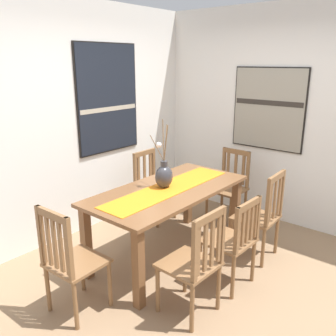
{
  "coord_description": "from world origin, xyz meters",
  "views": [
    {
      "loc": [
        -2.48,
        -1.62,
        2.03
      ],
      "look_at": [
        0.13,
        0.55,
        1.0
      ],
      "focal_mm": 38.17,
      "sensor_mm": 36.0,
      "label": 1
    }
  ],
  "objects_px": {
    "chair_3": "(70,260)",
    "centerpiece_vase": "(164,175)",
    "dining_table": "(169,199)",
    "chair_4": "(233,239)",
    "chair_1": "(261,215)",
    "painting_on_side_wall": "(268,109)",
    "painting_on_back_wall": "(108,99)",
    "chair_0": "(152,185)",
    "chair_5": "(195,262)",
    "chair_2": "(229,186)"
  },
  "relations": [
    {
      "from": "chair_3",
      "to": "centerpiece_vase",
      "type": "bearing_deg",
      "value": 1.26
    },
    {
      "from": "centerpiece_vase",
      "to": "chair_5",
      "type": "height_order",
      "value": "centerpiece_vase"
    },
    {
      "from": "centerpiece_vase",
      "to": "chair_3",
      "type": "xyz_separation_m",
      "value": [
        -1.2,
        -0.03,
        -0.41
      ]
    },
    {
      "from": "chair_3",
      "to": "chair_5",
      "type": "xyz_separation_m",
      "value": [
        0.63,
        -0.78,
        -0.01
      ]
    },
    {
      "from": "centerpiece_vase",
      "to": "chair_5",
      "type": "bearing_deg",
      "value": -125.12
    },
    {
      "from": "centerpiece_vase",
      "to": "chair_3",
      "type": "relative_size",
      "value": 0.73
    },
    {
      "from": "centerpiece_vase",
      "to": "painting_on_side_wall",
      "type": "relative_size",
      "value": 0.68
    },
    {
      "from": "centerpiece_vase",
      "to": "painting_on_back_wall",
      "type": "relative_size",
      "value": 0.53
    },
    {
      "from": "dining_table",
      "to": "chair_3",
      "type": "xyz_separation_m",
      "value": [
        -1.21,
        0.03,
        -0.16
      ]
    },
    {
      "from": "chair_0",
      "to": "chair_4",
      "type": "distance_m",
      "value": 1.69
    },
    {
      "from": "chair_1",
      "to": "chair_4",
      "type": "bearing_deg",
      "value": -176.84
    },
    {
      "from": "dining_table",
      "to": "chair_5",
      "type": "height_order",
      "value": "chair_5"
    },
    {
      "from": "chair_1",
      "to": "centerpiece_vase",
      "type": "bearing_deg",
      "value": 127.61
    },
    {
      "from": "chair_2",
      "to": "painting_on_back_wall",
      "type": "height_order",
      "value": "painting_on_back_wall"
    },
    {
      "from": "chair_1",
      "to": "painting_on_back_wall",
      "type": "bearing_deg",
      "value": 98.97
    },
    {
      "from": "chair_4",
      "to": "painting_on_back_wall",
      "type": "bearing_deg",
      "value": 81.0
    },
    {
      "from": "centerpiece_vase",
      "to": "chair_3",
      "type": "distance_m",
      "value": 1.27
    },
    {
      "from": "centerpiece_vase",
      "to": "chair_3",
      "type": "bearing_deg",
      "value": -178.74
    },
    {
      "from": "chair_3",
      "to": "painting_on_back_wall",
      "type": "xyz_separation_m",
      "value": [
        1.51,
        1.2,
        1.08
      ]
    },
    {
      "from": "centerpiece_vase",
      "to": "chair_3",
      "type": "height_order",
      "value": "centerpiece_vase"
    },
    {
      "from": "centerpiece_vase",
      "to": "chair_2",
      "type": "relative_size",
      "value": 0.75
    },
    {
      "from": "dining_table",
      "to": "painting_on_side_wall",
      "type": "height_order",
      "value": "painting_on_side_wall"
    },
    {
      "from": "chair_4",
      "to": "painting_on_side_wall",
      "type": "relative_size",
      "value": 0.86
    },
    {
      "from": "chair_2",
      "to": "chair_4",
      "type": "relative_size",
      "value": 1.07
    },
    {
      "from": "chair_0",
      "to": "chair_4",
      "type": "height_order",
      "value": "chair_0"
    },
    {
      "from": "chair_1",
      "to": "chair_5",
      "type": "xyz_separation_m",
      "value": [
        -1.19,
        -0.0,
        0.0
      ]
    },
    {
      "from": "chair_2",
      "to": "centerpiece_vase",
      "type": "bearing_deg",
      "value": 176.6
    },
    {
      "from": "painting_on_side_wall",
      "to": "chair_1",
      "type": "bearing_deg",
      "value": -155.28
    },
    {
      "from": "chair_2",
      "to": "dining_table",
      "type": "bearing_deg",
      "value": 179.07
    },
    {
      "from": "centerpiece_vase",
      "to": "painting_on_side_wall",
      "type": "height_order",
      "value": "painting_on_side_wall"
    },
    {
      "from": "painting_on_back_wall",
      "to": "centerpiece_vase",
      "type": "bearing_deg",
      "value": -104.78
    },
    {
      "from": "chair_1",
      "to": "chair_3",
      "type": "xyz_separation_m",
      "value": [
        -1.82,
        0.78,
        0.01
      ]
    },
    {
      "from": "painting_on_side_wall",
      "to": "chair_3",
      "type": "bearing_deg",
      "value": 173.78
    },
    {
      "from": "centerpiece_vase",
      "to": "chair_0",
      "type": "xyz_separation_m",
      "value": [
        0.62,
        0.73,
        -0.44
      ]
    },
    {
      "from": "chair_2",
      "to": "painting_on_side_wall",
      "type": "height_order",
      "value": "painting_on_side_wall"
    },
    {
      "from": "dining_table",
      "to": "painting_on_side_wall",
      "type": "xyz_separation_m",
      "value": [
        1.63,
        -0.28,
        0.79
      ]
    },
    {
      "from": "centerpiece_vase",
      "to": "chair_2",
      "type": "bearing_deg",
      "value": -3.4
    },
    {
      "from": "chair_4",
      "to": "painting_on_side_wall",
      "type": "xyz_separation_m",
      "value": [
        1.65,
        0.5,
        0.98
      ]
    },
    {
      "from": "chair_4",
      "to": "chair_5",
      "type": "relative_size",
      "value": 0.92
    },
    {
      "from": "centerpiece_vase",
      "to": "chair_2",
      "type": "distance_m",
      "value": 1.3
    },
    {
      "from": "centerpiece_vase",
      "to": "painting_on_back_wall",
      "type": "distance_m",
      "value": 1.38
    },
    {
      "from": "dining_table",
      "to": "chair_2",
      "type": "relative_size",
      "value": 1.9
    },
    {
      "from": "chair_3",
      "to": "chair_4",
      "type": "relative_size",
      "value": 1.1
    },
    {
      "from": "chair_1",
      "to": "painting_on_side_wall",
      "type": "xyz_separation_m",
      "value": [
        1.02,
        0.47,
        0.96
      ]
    },
    {
      "from": "chair_1",
      "to": "chair_4",
      "type": "relative_size",
      "value": 1.1
    },
    {
      "from": "dining_table",
      "to": "chair_4",
      "type": "height_order",
      "value": "chair_4"
    },
    {
      "from": "centerpiece_vase",
      "to": "painting_on_side_wall",
      "type": "bearing_deg",
      "value": -11.57
    },
    {
      "from": "dining_table",
      "to": "centerpiece_vase",
      "type": "xyz_separation_m",
      "value": [
        -0.01,
        0.05,
        0.25
      ]
    },
    {
      "from": "dining_table",
      "to": "centerpiece_vase",
      "type": "bearing_deg",
      "value": 101.37
    },
    {
      "from": "chair_1",
      "to": "chair_3",
      "type": "height_order",
      "value": "chair_3"
    }
  ]
}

